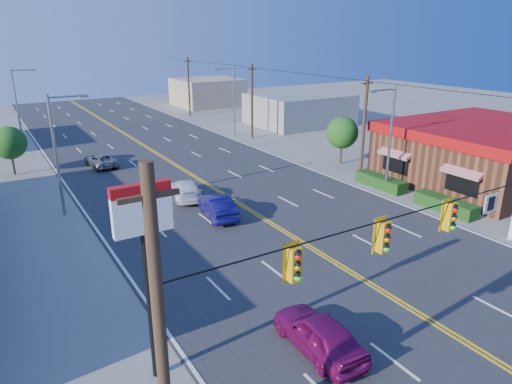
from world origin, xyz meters
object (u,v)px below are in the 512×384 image
car_blue (217,207)px  pizza_hut_sign (145,244)px  car_white (186,190)px  car_silver (101,161)px  car_magenta (319,335)px  kfc (484,152)px  signal_span (467,224)px

car_blue → pizza_hut_sign: bearing=63.7°
car_white → car_silver: car_white is taller
car_white → car_silver: bearing=-59.0°
car_magenta → car_silver: car_magenta is taller
pizza_hut_sign → car_silver: 29.31m
car_magenta → car_white: (2.52, 18.62, -0.07)m
kfc → pizza_hut_sign: pizza_hut_sign is taller
signal_span → car_blue: (-2.27, 16.15, -4.14)m
kfc → signal_span: bearing=-149.1°
signal_span → pizza_hut_sign: bearing=159.8°
car_white → car_silver: (-3.27, 11.90, -0.06)m
signal_span → car_blue: 16.83m
pizza_hut_sign → car_magenta: (5.76, -2.00, -4.44)m
kfc → car_blue: bearing=169.4°
signal_span → car_blue: bearing=98.0°
pizza_hut_sign → car_blue: size_ratio=1.52×
kfc → car_silver: (-25.88, 20.51, -1.77)m
kfc → car_magenta: (-25.14, -10.00, -1.64)m
signal_span → kfc: bearing=30.9°
car_magenta → car_blue: bearing=-99.7°
kfc → car_blue: 22.73m
car_magenta → car_silver: size_ratio=0.99×
signal_span → car_white: (-2.59, 20.62, -4.22)m
car_silver → kfc: bearing=137.2°
kfc → car_silver: size_ratio=3.71×
car_blue → car_silver: bearing=-68.6°
car_blue → car_white: bearing=-76.9°
kfc → car_silver: bearing=141.6°
kfc → car_magenta: bearing=-158.3°
car_magenta → pizza_hut_sign: bearing=-17.5°
car_blue → signal_span: bearing=107.0°
car_magenta → car_blue: car_magenta is taller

